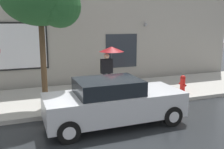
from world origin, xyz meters
TOP-DOWN VIEW (x-y plane):
  - ground_plane at (0.00, 0.00)m, footprint 60.00×60.00m
  - sidewalk at (0.00, 3.00)m, footprint 20.00×4.00m
  - building_facade at (-0.01, 5.50)m, footprint 20.00×0.67m
  - parked_car at (0.41, -0.10)m, footprint 4.36×1.81m
  - fire_hydrant at (4.39, 1.76)m, footprint 0.30×0.44m
  - pedestrian_with_umbrella at (1.42, 2.93)m, footprint 1.07×1.07m

SIDE VIEW (x-z plane):
  - ground_plane at x=0.00m, z-range 0.00..0.00m
  - sidewalk at x=0.00m, z-range 0.00..0.15m
  - fire_hydrant at x=4.39m, z-range 0.14..0.93m
  - parked_car at x=0.41m, z-range -0.01..1.47m
  - pedestrian_with_umbrella at x=1.42m, z-range 0.77..2.80m
  - building_facade at x=-0.01m, z-range -0.02..6.98m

